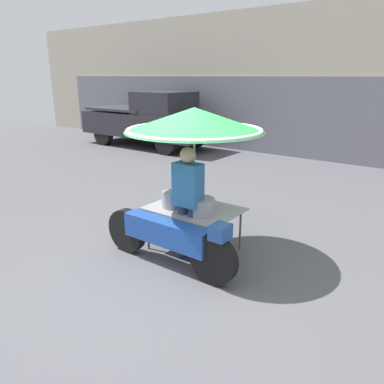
{
  "coord_description": "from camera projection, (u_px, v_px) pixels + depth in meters",
  "views": [
    {
      "loc": [
        2.9,
        -3.3,
        2.42
      ],
      "look_at": [
        -0.05,
        0.64,
        0.89
      ],
      "focal_mm": 35.0,
      "sensor_mm": 36.0,
      "label": 1
    }
  ],
  "objects": [
    {
      "name": "shopfront_building",
      "position": [
        360.0,
        84.0,
        10.95
      ],
      "size": [
        28.0,
        2.06,
        4.39
      ],
      "color": "#B2A893",
      "rests_on": "ground"
    },
    {
      "name": "ground_plane",
      "position": [
        166.0,
        269.0,
        4.9
      ],
      "size": [
        36.0,
        36.0,
        0.0
      ],
      "primitive_type": "plane",
      "color": "#56565B"
    },
    {
      "name": "vendor_person",
      "position": [
        188.0,
        198.0,
        4.95
      ],
      "size": [
        0.38,
        0.22,
        1.55
      ],
      "color": "navy",
      "rests_on": "ground"
    },
    {
      "name": "pickup_truck",
      "position": [
        150.0,
        120.0,
        13.05
      ],
      "size": [
        4.99,
        1.8,
        1.92
      ],
      "color": "black",
      "rests_on": "ground"
    },
    {
      "name": "vendor_motorcycle_cart",
      "position": [
        191.0,
        144.0,
        4.93
      ],
      "size": [
        2.1,
        1.86,
        2.03
      ],
      "color": "black",
      "rests_on": "ground"
    }
  ]
}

